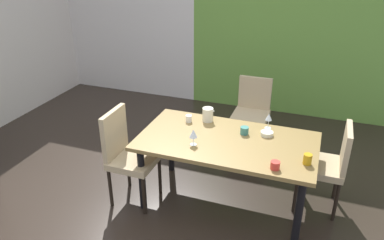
% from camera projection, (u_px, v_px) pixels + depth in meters
% --- Properties ---
extents(ground_plane, '(6.02, 5.93, 0.02)m').
position_uv_depth(ground_plane, '(154.00, 208.00, 3.87)').
color(ground_plane, '#2C231D').
extents(back_panel_interior, '(2.43, 0.10, 2.77)m').
position_uv_depth(back_panel_interior, '(127.00, 13.00, 6.28)').
color(back_panel_interior, silver).
rests_on(back_panel_interior, ground_plane).
extents(garden_window_panel, '(3.59, 0.10, 2.77)m').
position_uv_depth(garden_window_panel, '(313.00, 26.00, 5.36)').
color(garden_window_panel, '#66993D').
rests_on(garden_window_panel, ground_plane).
extents(dining_table, '(1.72, 0.95, 0.74)m').
position_uv_depth(dining_table, '(227.00, 147.00, 3.67)').
color(dining_table, olive).
rests_on(dining_table, ground_plane).
extents(chair_left_near, '(0.45, 0.44, 1.00)m').
position_uv_depth(chair_left_near, '(126.00, 152.00, 3.79)').
color(chair_left_near, tan).
rests_on(chair_left_near, ground_plane).
extents(chair_right_far, '(0.44, 0.44, 0.93)m').
position_uv_depth(chair_right_far, '(329.00, 162.00, 3.66)').
color(chair_right_far, tan).
rests_on(chair_right_far, ground_plane).
extents(chair_head_far, '(0.44, 0.45, 0.93)m').
position_uv_depth(chair_head_far, '(252.00, 109.00, 4.79)').
color(chair_head_far, tan).
rests_on(chair_head_far, ground_plane).
extents(wine_glass_center, '(0.07, 0.07, 0.16)m').
position_uv_depth(wine_glass_center, '(269.00, 118.00, 3.81)').
color(wine_glass_center, silver).
rests_on(wine_glass_center, dining_table).
extents(wine_glass_south, '(0.08, 0.08, 0.16)m').
position_uv_depth(wine_glass_south, '(193.00, 134.00, 3.50)').
color(wine_glass_south, silver).
rests_on(wine_glass_south, dining_table).
extents(serving_bowl_west, '(0.13, 0.13, 0.04)m').
position_uv_depth(serving_bowl_west, '(267.00, 133.00, 3.71)').
color(serving_bowl_west, beige).
rests_on(serving_bowl_west, dining_table).
extents(cup_left, '(0.07, 0.07, 0.07)m').
position_uv_depth(cup_left, '(189.00, 119.00, 3.98)').
color(cup_left, white).
rests_on(cup_left, dining_table).
extents(cup_right, '(0.07, 0.07, 0.10)m').
position_uv_depth(cup_right, '(308.00, 159.00, 3.22)').
color(cup_right, '#BC8713').
rests_on(cup_right, dining_table).
extents(cup_east, '(0.08, 0.08, 0.08)m').
position_uv_depth(cup_east, '(244.00, 131.00, 3.73)').
color(cup_east, '#387870').
rests_on(cup_east, dining_table).
extents(cup_near_shelf, '(0.08, 0.08, 0.07)m').
position_uv_depth(cup_near_shelf, '(275.00, 165.00, 3.16)').
color(cup_near_shelf, red).
rests_on(cup_near_shelf, dining_table).
extents(pitcher_north, '(0.13, 0.12, 0.15)m').
position_uv_depth(pitcher_north, '(208.00, 114.00, 3.98)').
color(pitcher_north, beige).
rests_on(pitcher_north, dining_table).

